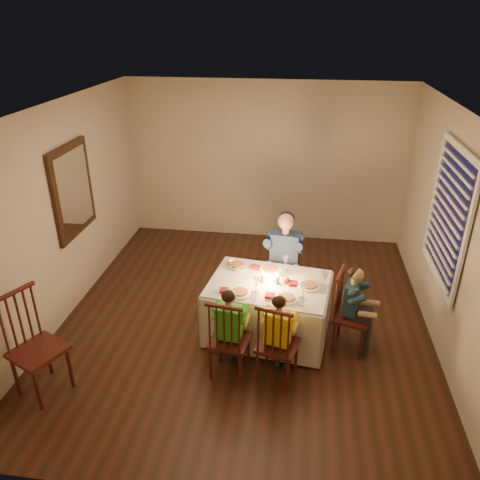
# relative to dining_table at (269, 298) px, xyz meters

# --- Properties ---
(ground) EXTENTS (5.00, 5.00, 0.00)m
(ground) POSITION_rel_dining_table_xyz_m (-0.31, 0.28, -0.51)
(ground) COLOR black
(ground) RESTS_ON ground
(wall_left) EXTENTS (0.02, 5.00, 2.60)m
(wall_left) POSITION_rel_dining_table_xyz_m (-2.56, 0.28, 0.79)
(wall_left) COLOR #BDB1A1
(wall_left) RESTS_ON ground
(wall_right) EXTENTS (0.02, 5.00, 2.60)m
(wall_right) POSITION_rel_dining_table_xyz_m (1.94, 0.28, 0.79)
(wall_right) COLOR #BDB1A1
(wall_right) RESTS_ON ground
(wall_back) EXTENTS (4.50, 0.02, 2.60)m
(wall_back) POSITION_rel_dining_table_xyz_m (-0.31, 2.78, 0.79)
(wall_back) COLOR #BDB1A1
(wall_back) RESTS_ON ground
(ceiling) EXTENTS (5.00, 5.00, 0.00)m
(ceiling) POSITION_rel_dining_table_xyz_m (-0.31, 0.28, 2.09)
(ceiling) COLOR white
(ceiling) RESTS_ON wall_back
(dining_table) EXTENTS (1.50, 1.17, 0.69)m
(dining_table) POSITION_rel_dining_table_xyz_m (0.00, 0.00, 0.00)
(dining_table) COLOR silver
(dining_table) RESTS_ON ground
(chair_adult) EXTENTS (0.45, 0.43, 0.98)m
(chair_adult) POSITION_rel_dining_table_xyz_m (0.14, 0.70, -0.51)
(chair_adult) COLOR #37110F
(chair_adult) RESTS_ON ground
(chair_near_left) EXTENTS (0.45, 0.43, 0.98)m
(chair_near_left) POSITION_rel_dining_table_xyz_m (-0.34, -0.74, -0.51)
(chair_near_left) COLOR #37110F
(chair_near_left) RESTS_ON ground
(chair_near_right) EXTENTS (0.48, 0.47, 0.98)m
(chair_near_right) POSITION_rel_dining_table_xyz_m (0.16, -0.75, -0.51)
(chair_near_right) COLOR #37110F
(chair_near_right) RESTS_ON ground
(chair_end) EXTENTS (0.47, 0.49, 0.98)m
(chair_end) POSITION_rel_dining_table_xyz_m (0.95, -0.13, -0.51)
(chair_end) COLOR #37110F
(chair_end) RESTS_ON ground
(chair_extra) EXTENTS (0.60, 0.61, 1.13)m
(chair_extra) POSITION_rel_dining_table_xyz_m (-2.16, -1.25, -0.51)
(chair_extra) COLOR #37110F
(chair_extra) RESTS_ON ground
(adult) EXTENTS (0.54, 0.50, 1.30)m
(adult) POSITION_rel_dining_table_xyz_m (0.14, 0.70, -0.51)
(adult) COLOR navy
(adult) RESTS_ON ground
(child_green) EXTENTS (0.39, 0.36, 1.05)m
(child_green) POSITION_rel_dining_table_xyz_m (-0.34, -0.74, -0.51)
(child_green) COLOR green
(child_green) RESTS_ON ground
(child_yellow) EXTENTS (0.40, 0.38, 1.04)m
(child_yellow) POSITION_rel_dining_table_xyz_m (0.16, -0.75, -0.51)
(child_yellow) COLOR yellow
(child_yellow) RESTS_ON ground
(child_teal) EXTENTS (0.39, 0.41, 1.05)m
(child_teal) POSITION_rel_dining_table_xyz_m (0.95, -0.13, -0.51)
(child_teal) COLOR #1B3845
(child_teal) RESTS_ON ground
(setting_adult) EXTENTS (0.29, 0.29, 0.02)m
(setting_adult) POSITION_rel_dining_table_xyz_m (-0.01, 0.28, 0.22)
(setting_adult) COLOR white
(setting_adult) RESTS_ON dining_table
(setting_green) EXTENTS (0.29, 0.29, 0.02)m
(setting_green) POSITION_rel_dining_table_xyz_m (-0.30, -0.28, 0.22)
(setting_green) COLOR white
(setting_green) RESTS_ON dining_table
(setting_yellow) EXTENTS (0.29, 0.29, 0.02)m
(setting_yellow) POSITION_rel_dining_table_xyz_m (0.21, -0.32, 0.22)
(setting_yellow) COLOR white
(setting_yellow) RESTS_ON dining_table
(setting_teal) EXTENTS (0.29, 0.29, 0.02)m
(setting_teal) POSITION_rel_dining_table_xyz_m (0.45, -0.03, 0.22)
(setting_teal) COLOR white
(setting_teal) RESTS_ON dining_table
(candle_left) EXTENTS (0.06, 0.06, 0.10)m
(candle_left) POSITION_rel_dining_table_xyz_m (-0.07, 0.01, 0.26)
(candle_left) COLOR white
(candle_left) RESTS_ON dining_table
(candle_right) EXTENTS (0.06, 0.06, 0.10)m
(candle_right) POSITION_rel_dining_table_xyz_m (0.09, -0.01, 0.26)
(candle_right) COLOR white
(candle_right) RESTS_ON dining_table
(squash) EXTENTS (0.09, 0.09, 0.09)m
(squash) POSITION_rel_dining_table_xyz_m (-0.51, 0.36, 0.25)
(squash) COLOR #FFFB43
(squash) RESTS_ON dining_table
(orange_fruit) EXTENTS (0.08, 0.08, 0.08)m
(orange_fruit) POSITION_rel_dining_table_xyz_m (0.19, 0.02, 0.25)
(orange_fruit) COLOR #FC5515
(orange_fruit) RESTS_ON dining_table
(serving_bowl) EXTENTS (0.23, 0.23, 0.05)m
(serving_bowl) POSITION_rel_dining_table_xyz_m (-0.40, 0.27, 0.23)
(serving_bowl) COLOR white
(serving_bowl) RESTS_ON dining_table
(wall_mirror) EXTENTS (0.06, 0.95, 1.15)m
(wall_mirror) POSITION_rel_dining_table_xyz_m (-2.53, 0.58, 0.99)
(wall_mirror) COLOR black
(wall_mirror) RESTS_ON wall_left
(window_blinds) EXTENTS (0.07, 1.34, 1.54)m
(window_blinds) POSITION_rel_dining_table_xyz_m (1.90, 0.38, 0.99)
(window_blinds) COLOR #0D0F35
(window_blinds) RESTS_ON wall_right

